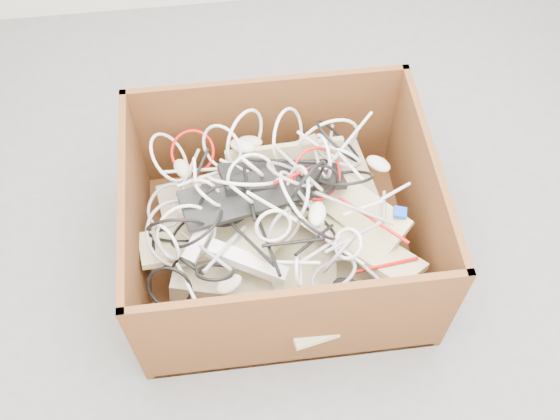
{
  "coord_description": "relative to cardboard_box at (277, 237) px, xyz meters",
  "views": [
    {
      "loc": [
        -0.3,
        -1.33,
        2.29
      ],
      "look_at": [
        -0.14,
        -0.03,
        0.3
      ],
      "focal_mm": 42.52,
      "sensor_mm": 36.0,
      "label": 1
    }
  ],
  "objects": [
    {
      "name": "ground",
      "position": [
        0.16,
        0.05,
        -0.15
      ],
      "size": [
        3.0,
        3.0,
        0.0
      ],
      "primitive_type": "plane",
      "color": "#545557",
      "rests_on": "ground"
    },
    {
      "name": "vga_plug",
      "position": [
        0.42,
        -0.08,
        0.21
      ],
      "size": [
        0.05,
        0.05,
        0.03
      ],
      "primitive_type": "cube",
      "rotation": [
        0.09,
        0.14,
        -0.23
      ],
      "color": "blue",
      "rests_on": "keyboard_pile"
    },
    {
      "name": "cable_tangle",
      "position": [
        -0.05,
        0.03,
        0.26
      ],
      "size": [
        0.99,
        0.78,
        0.42
      ],
      "color": "silver",
      "rests_on": "keyboard_pile"
    },
    {
      "name": "mice_scatter",
      "position": [
        -0.03,
        0.04,
        0.2
      ],
      "size": [
        0.82,
        0.69,
        0.2
      ],
      "color": "beige",
      "rests_on": "keyboard_pile"
    },
    {
      "name": "power_strip_right",
      "position": [
        -0.12,
        -0.2,
        0.2
      ],
      "size": [
        0.28,
        0.17,
        0.09
      ],
      "primitive_type": "cube",
      "rotation": [
        -0.1,
        0.17,
        -0.45
      ],
      "color": "silver",
      "rests_on": "keyboard_pile"
    },
    {
      "name": "power_strip_left",
      "position": [
        -0.25,
        -0.07,
        0.24
      ],
      "size": [
        0.18,
        0.25,
        0.11
      ],
      "primitive_type": "cube",
      "rotation": [
        0.14,
        -0.26,
        1.0
      ],
      "color": "silver",
      "rests_on": "keyboard_pile"
    },
    {
      "name": "keyboard_pile",
      "position": [
        0.04,
        0.02,
        0.14
      ],
      "size": [
        1.0,
        0.86,
        0.32
      ],
      "color": "#C8BE8D",
      "rests_on": "cardboard_box"
    },
    {
      "name": "cardboard_box",
      "position": [
        0.0,
        0.0,
        0.0
      ],
      "size": [
        1.06,
        0.88,
        0.55
      ],
      "color": "#422310",
      "rests_on": "ground"
    }
  ]
}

